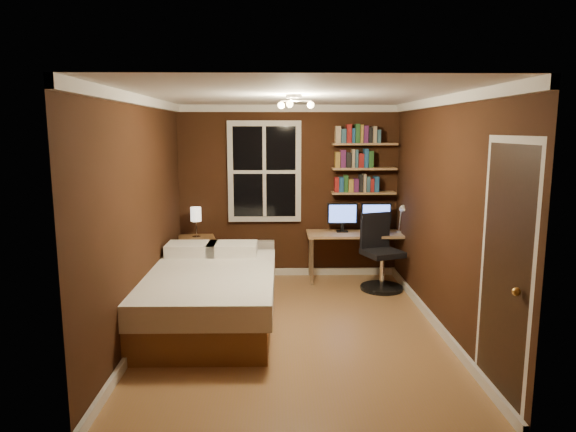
{
  "coord_description": "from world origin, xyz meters",
  "views": [
    {
      "loc": [
        -0.18,
        -5.36,
        2.16
      ],
      "look_at": [
        -0.05,
        0.45,
        1.17
      ],
      "focal_mm": 32.0,
      "sensor_mm": 36.0,
      "label": 1
    }
  ],
  "objects_px": {
    "office_chair": "(380,260)",
    "bed": "(203,296)",
    "monitor_left": "(342,217)",
    "desk_lamp": "(402,218)",
    "bedside_lamp": "(196,222)",
    "desk": "(358,237)",
    "radiator": "(262,259)",
    "monitor_right": "(376,217)",
    "nightstand": "(197,259)"
  },
  "relations": [
    {
      "from": "radiator",
      "to": "desk_lamp",
      "type": "height_order",
      "value": "desk_lamp"
    },
    {
      "from": "radiator",
      "to": "desk_lamp",
      "type": "relative_size",
      "value": 1.23
    },
    {
      "from": "monitor_left",
      "to": "desk_lamp",
      "type": "relative_size",
      "value": 0.99
    },
    {
      "from": "desk",
      "to": "desk_lamp",
      "type": "height_order",
      "value": "desk_lamp"
    },
    {
      "from": "radiator",
      "to": "desk",
      "type": "height_order",
      "value": "desk"
    },
    {
      "from": "monitor_left",
      "to": "monitor_right",
      "type": "relative_size",
      "value": 1.0
    },
    {
      "from": "nightstand",
      "to": "radiator",
      "type": "xyz_separation_m",
      "value": [
        0.93,
        0.15,
        -0.04
      ]
    },
    {
      "from": "bed",
      "to": "bedside_lamp",
      "type": "distance_m",
      "value": 1.8
    },
    {
      "from": "desk",
      "to": "monitor_right",
      "type": "xyz_separation_m",
      "value": [
        0.26,
        0.07,
        0.27
      ]
    },
    {
      "from": "bedside_lamp",
      "to": "desk_lamp",
      "type": "distance_m",
      "value": 2.92
    },
    {
      "from": "nightstand",
      "to": "office_chair",
      "type": "distance_m",
      "value": 2.6
    },
    {
      "from": "bedside_lamp",
      "to": "nightstand",
      "type": "bearing_deg",
      "value": 0.0
    },
    {
      "from": "bed",
      "to": "desk_lamp",
      "type": "xyz_separation_m",
      "value": [
        2.59,
        1.57,
        0.6
      ]
    },
    {
      "from": "bed",
      "to": "office_chair",
      "type": "bearing_deg",
      "value": 29.15
    },
    {
      "from": "monitor_left",
      "to": "desk_lamp",
      "type": "distance_m",
      "value": 0.83
    },
    {
      "from": "monitor_right",
      "to": "bed",
      "type": "bearing_deg",
      "value": -142.65
    },
    {
      "from": "bedside_lamp",
      "to": "desk_lamp",
      "type": "height_order",
      "value": "desk_lamp"
    },
    {
      "from": "radiator",
      "to": "nightstand",
      "type": "bearing_deg",
      "value": -171.06
    },
    {
      "from": "bedside_lamp",
      "to": "office_chair",
      "type": "distance_m",
      "value": 2.64
    },
    {
      "from": "monitor_left",
      "to": "office_chair",
      "type": "distance_m",
      "value": 0.85
    },
    {
      "from": "bedside_lamp",
      "to": "radiator",
      "type": "distance_m",
      "value": 1.11
    },
    {
      "from": "desk",
      "to": "office_chair",
      "type": "bearing_deg",
      "value": -60.56
    },
    {
      "from": "radiator",
      "to": "monitor_left",
      "type": "relative_size",
      "value": 1.25
    },
    {
      "from": "desk_lamp",
      "to": "office_chair",
      "type": "bearing_deg",
      "value": -135.38
    },
    {
      "from": "bed",
      "to": "monitor_right",
      "type": "relative_size",
      "value": 5.06
    },
    {
      "from": "radiator",
      "to": "desk",
      "type": "relative_size",
      "value": 0.37
    },
    {
      "from": "monitor_right",
      "to": "desk_lamp",
      "type": "relative_size",
      "value": 0.99
    },
    {
      "from": "bed",
      "to": "bedside_lamp",
      "type": "xyz_separation_m",
      "value": [
        -0.32,
        1.69,
        0.53
      ]
    },
    {
      "from": "desk_lamp",
      "to": "desk",
      "type": "bearing_deg",
      "value": 173.04
    },
    {
      "from": "nightstand",
      "to": "monitor_left",
      "type": "bearing_deg",
      "value": -11.15
    },
    {
      "from": "desk",
      "to": "monitor_right",
      "type": "height_order",
      "value": "monitor_right"
    },
    {
      "from": "bed",
      "to": "radiator",
      "type": "xyz_separation_m",
      "value": [
        0.61,
        1.84,
        -0.05
      ]
    },
    {
      "from": "nightstand",
      "to": "bedside_lamp",
      "type": "bearing_deg",
      "value": 0.0
    },
    {
      "from": "bedside_lamp",
      "to": "desk_lamp",
      "type": "bearing_deg",
      "value": -2.32
    },
    {
      "from": "office_chair",
      "to": "bed",
      "type": "bearing_deg",
      "value": -172.02
    },
    {
      "from": "bed",
      "to": "office_chair",
      "type": "distance_m",
      "value": 2.55
    },
    {
      "from": "nightstand",
      "to": "monitor_right",
      "type": "bearing_deg",
      "value": -11.3
    },
    {
      "from": "bed",
      "to": "desk",
      "type": "distance_m",
      "value": 2.6
    },
    {
      "from": "desk",
      "to": "nightstand",
      "type": "bearing_deg",
      "value": 178.89
    },
    {
      "from": "nightstand",
      "to": "desk_lamp",
      "type": "distance_m",
      "value": 2.98
    },
    {
      "from": "nightstand",
      "to": "desk",
      "type": "bearing_deg",
      "value": -13.04
    },
    {
      "from": "radiator",
      "to": "office_chair",
      "type": "height_order",
      "value": "office_chair"
    },
    {
      "from": "bed",
      "to": "nightstand",
      "type": "xyz_separation_m",
      "value": [
        -0.32,
        1.69,
        -0.0
      ]
    },
    {
      "from": "monitor_left",
      "to": "desk_lamp",
      "type": "xyz_separation_m",
      "value": [
        0.82,
        -0.15,
        0.01
      ]
    },
    {
      "from": "bed",
      "to": "desk",
      "type": "bearing_deg",
      "value": 40.07
    },
    {
      "from": "nightstand",
      "to": "desk",
      "type": "relative_size",
      "value": 0.43
    },
    {
      "from": "desk",
      "to": "office_chair",
      "type": "distance_m",
      "value": 0.54
    },
    {
      "from": "nightstand",
      "to": "desk_lamp",
      "type": "height_order",
      "value": "desk_lamp"
    },
    {
      "from": "desk",
      "to": "office_chair",
      "type": "xyz_separation_m",
      "value": [
        0.24,
        -0.43,
        -0.24
      ]
    },
    {
      "from": "desk",
      "to": "monitor_left",
      "type": "bearing_deg",
      "value": 161.68
    }
  ]
}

